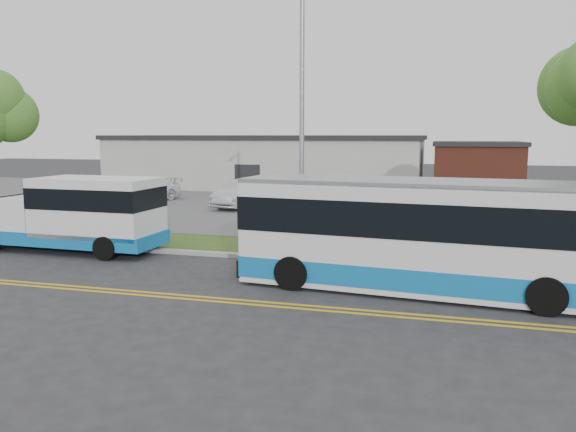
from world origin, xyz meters
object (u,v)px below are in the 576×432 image
(streetlight_near, at_px, (301,112))
(parked_car_a, at_px, (243,194))
(transit_bus, at_px, (441,236))
(parked_car_b, at_px, (144,190))
(shuttle_bus, at_px, (81,212))

(streetlight_near, xyz_separation_m, parked_car_a, (-6.37, 11.14, -4.32))
(transit_bus, height_order, parked_car_b, transit_bus)
(shuttle_bus, height_order, transit_bus, transit_bus)
(shuttle_bus, bearing_deg, parked_car_a, 84.09)
(parked_car_b, bearing_deg, shuttle_bus, -40.80)
(streetlight_near, height_order, parked_car_b, streetlight_near)
(streetlight_near, height_order, transit_bus, streetlight_near)
(shuttle_bus, bearing_deg, transit_bus, -8.16)
(shuttle_bus, bearing_deg, streetlight_near, 16.19)
(shuttle_bus, xyz_separation_m, parked_car_a, (1.67, 13.29, -0.60))
(transit_bus, relative_size, parked_car_a, 2.35)
(streetlight_near, distance_m, shuttle_bus, 9.12)
(streetlight_near, relative_size, shuttle_bus, 1.28)
(parked_car_a, xyz_separation_m, parked_car_b, (-7.34, 1.26, -0.09))
(streetlight_near, distance_m, transit_bus, 7.62)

